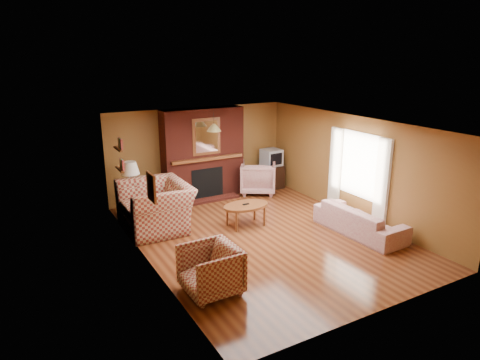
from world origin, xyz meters
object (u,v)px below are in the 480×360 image
floral_armchair (258,177)px  coffee_table (246,207)px  plaid_armchair (210,270)px  fireplace (203,154)px  table_lamp (131,175)px  tv_stand (271,176)px  plaid_loveseat (156,206)px  floral_sofa (360,220)px  crt_tv (271,157)px  side_table (133,204)px

floral_armchair → coffee_table: bearing=85.0°
plaid_armchair → floral_armchair: floral_armchair is taller
fireplace → table_lamp: bearing=-165.7°
table_lamp → tv_stand: (4.15, 0.35, -0.71)m
plaid_loveseat → floral_sofa: plaid_loveseat is taller
crt_tv → floral_sofa: bearing=-92.3°
floral_sofa → crt_tv: crt_tv is taller
floral_sofa → crt_tv: size_ratio=3.90×
fireplace → coffee_table: bearing=-90.8°
table_lamp → tv_stand: size_ratio=1.06×
plaid_armchair → crt_tv: 5.90m
table_lamp → tv_stand: table_lamp is taller
plaid_loveseat → coffee_table: bearing=65.7°
floral_armchair → table_lamp: size_ratio=1.38×
plaid_loveseat → side_table: 1.01m
plaid_armchair → floral_armchair: (3.42, 4.08, 0.04)m
plaid_loveseat → floral_armchair: (3.32, 1.08, -0.08)m
floral_sofa → table_lamp: (-4.00, 3.36, 0.74)m
fireplace → plaid_loveseat: 2.47m
floral_sofa → tv_stand: 3.72m
plaid_loveseat → floral_sofa: 4.46m
plaid_loveseat → side_table: size_ratio=2.44×
floral_armchair → coffee_table: floral_armchair is taller
floral_armchair → table_lamp: 3.62m
coffee_table → fireplace: bearing=89.2°
plaid_armchair → floral_sofa: bearing=97.8°
plaid_loveseat → table_lamp: table_lamp is taller
plaid_armchair → table_lamp: size_ratio=1.26×
coffee_table → side_table: size_ratio=1.64×
plaid_loveseat → coffee_table: plaid_loveseat is taller
fireplace → table_lamp: 2.17m
fireplace → side_table: size_ratio=3.66×
fireplace → plaid_loveseat: (-1.85, -1.49, -0.66)m
coffee_table → table_lamp: (-2.07, 1.80, 0.59)m
fireplace → crt_tv: fireplace is taller
table_lamp → crt_tv: size_ratio=1.32×
coffee_table → tv_stand: (2.08, 2.15, -0.12)m
fireplace → crt_tv: (2.05, -0.19, -0.28)m
fireplace → side_table: (-2.10, -0.53, -0.85)m
fireplace → crt_tv: bearing=-5.3°
floral_sofa → tv_stand: bearing=-4.7°
plaid_armchair → coffee_table: plaid_armchair is taller
side_table → floral_armchair: bearing=2.0°
plaid_armchair → floral_sofa: (3.85, 0.59, -0.10)m
crt_tv → plaid_loveseat: bearing=-161.5°
fireplace → coffee_table: fireplace is taller
side_table → crt_tv: (4.15, 0.34, 0.57)m
table_lamp → floral_sofa: bearing=-40.1°
fireplace → floral_sofa: 4.43m
fireplace → side_table: 2.33m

